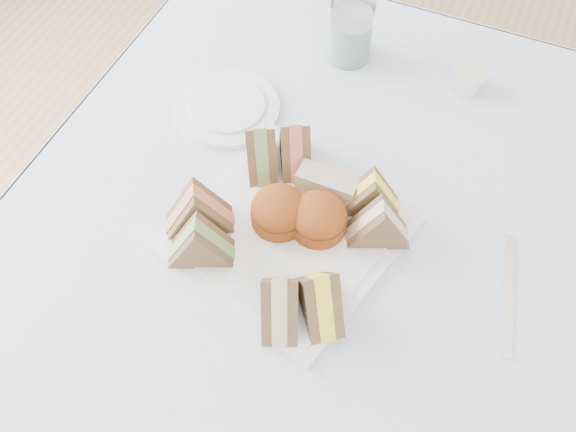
% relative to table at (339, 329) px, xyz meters
% --- Properties ---
extents(floor, '(4.00, 4.00, 0.00)m').
position_rel_table_xyz_m(floor, '(0.00, 0.00, -0.37)').
color(floor, '#9E7751').
rests_on(floor, ground).
extents(table, '(0.90, 0.90, 0.74)m').
position_rel_table_xyz_m(table, '(0.00, 0.00, 0.00)').
color(table, brown).
rests_on(table, floor).
extents(tablecloth, '(1.02, 1.02, 0.01)m').
position_rel_table_xyz_m(tablecloth, '(0.00, 0.00, 0.37)').
color(tablecloth, '#ADD0F1').
rests_on(tablecloth, table).
extents(serving_plate, '(0.35, 0.35, 0.01)m').
position_rel_table_xyz_m(serving_plate, '(-0.09, -0.05, 0.38)').
color(serving_plate, silver).
rests_on(serving_plate, tablecloth).
extents(sandwich_fl_a, '(0.11, 0.09, 0.09)m').
position_rel_table_xyz_m(sandwich_fl_a, '(-0.21, -0.09, 0.43)').
color(sandwich_fl_a, brown).
rests_on(sandwich_fl_a, serving_plate).
extents(sandwich_fl_b, '(0.10, 0.08, 0.08)m').
position_rel_table_xyz_m(sandwich_fl_b, '(-0.18, -0.13, 0.43)').
color(sandwich_fl_b, brown).
rests_on(sandwich_fl_b, serving_plate).
extents(sandwich_fr_a, '(0.10, 0.11, 0.09)m').
position_rel_table_xyz_m(sandwich_fr_a, '(-0.00, -0.14, 0.43)').
color(sandwich_fr_a, brown).
rests_on(sandwich_fr_a, serving_plate).
extents(sandwich_fr_b, '(0.08, 0.11, 0.09)m').
position_rel_table_xyz_m(sandwich_fr_b, '(-0.05, -0.17, 0.43)').
color(sandwich_fr_b, brown).
rests_on(sandwich_fr_b, serving_plate).
extents(sandwich_bl_a, '(0.08, 0.10, 0.08)m').
position_rel_table_xyz_m(sandwich_bl_a, '(-0.17, 0.04, 0.43)').
color(sandwich_bl_a, brown).
rests_on(sandwich_bl_a, serving_plate).
extents(sandwich_bl_b, '(0.08, 0.10, 0.08)m').
position_rel_table_xyz_m(sandwich_bl_b, '(-0.13, 0.07, 0.43)').
color(sandwich_bl_b, brown).
rests_on(sandwich_bl_b, serving_plate).
extents(sandwich_br_a, '(0.10, 0.07, 0.08)m').
position_rel_table_xyz_m(sandwich_br_a, '(0.03, -0.01, 0.43)').
color(sandwich_br_a, brown).
rests_on(sandwich_br_a, serving_plate).
extents(sandwich_br_b, '(0.09, 0.07, 0.08)m').
position_rel_table_xyz_m(sandwich_br_b, '(0.01, 0.03, 0.43)').
color(sandwich_br_b, brown).
rests_on(sandwich_br_b, serving_plate).
extents(scone_left, '(0.09, 0.09, 0.05)m').
position_rel_table_xyz_m(scone_left, '(-0.11, -0.04, 0.42)').
color(scone_left, '#85350F').
rests_on(scone_left, serving_plate).
extents(scone_right, '(0.10, 0.10, 0.05)m').
position_rel_table_xyz_m(scone_right, '(-0.05, -0.03, 0.41)').
color(scone_right, '#85350F').
rests_on(scone_right, serving_plate).
extents(pastry_slice, '(0.09, 0.04, 0.04)m').
position_rel_table_xyz_m(pastry_slice, '(-0.06, 0.03, 0.41)').
color(pastry_slice, tan).
rests_on(pastry_slice, serving_plate).
extents(side_plate, '(0.20, 0.20, 0.01)m').
position_rel_table_xyz_m(side_plate, '(-0.28, 0.13, 0.38)').
color(side_plate, silver).
rests_on(side_plate, tablecloth).
extents(water_glass, '(0.10, 0.10, 0.11)m').
position_rel_table_xyz_m(water_glass, '(-0.14, 0.33, 0.43)').
color(water_glass, white).
rests_on(water_glass, tablecloth).
extents(tea_strainer, '(0.08, 0.08, 0.03)m').
position_rel_table_xyz_m(tea_strainer, '(0.07, 0.34, 0.39)').
color(tea_strainer, white).
rests_on(tea_strainer, tablecloth).
extents(knife, '(0.05, 0.19, 0.00)m').
position_rel_table_xyz_m(knife, '(0.22, -0.02, 0.38)').
color(knife, white).
rests_on(knife, tablecloth).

